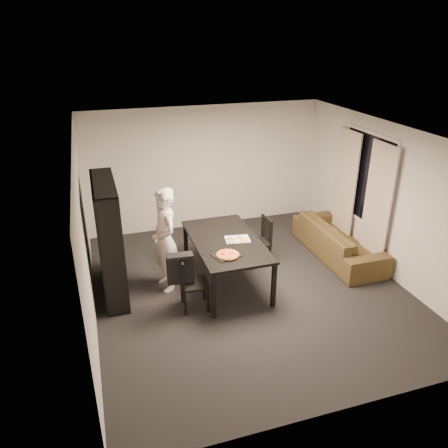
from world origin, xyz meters
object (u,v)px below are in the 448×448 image
object	(u,v)px
person	(165,240)
pepperoni_pizza	(228,255)
baking_tray	(226,255)
chair_right	(261,238)
sofa	(338,240)
chair_left	(189,280)
bookshelf	(109,239)
dining_table	(226,244)

from	to	relation	value
person	pepperoni_pizza	world-z (taller)	person
pepperoni_pizza	baking_tray	bearing A→B (deg)	111.69
chair_right	baking_tray	size ratio (longest dim) A/B	2.24
sofa	person	bearing A→B (deg)	92.25
chair_left	chair_right	size ratio (longest dim) A/B	0.99
bookshelf	chair_left	size ratio (longest dim) A/B	2.15
dining_table	person	size ratio (longest dim) A/B	1.10
chair_left	chair_right	bearing A→B (deg)	-53.24
dining_table	person	bearing A→B (deg)	171.67
dining_table	chair_right	world-z (taller)	chair_right
bookshelf	person	bearing A→B (deg)	-10.64
dining_table	bookshelf	bearing A→B (deg)	170.59
dining_table	chair_right	distance (m)	0.96
pepperoni_pizza	sofa	size ratio (longest dim) A/B	0.16
person	bookshelf	bearing A→B (deg)	-110.69
baking_tray	pepperoni_pizza	bearing A→B (deg)	-68.31
bookshelf	chair_right	world-z (taller)	bookshelf
chair_left	pepperoni_pizza	bearing A→B (deg)	-84.81
chair_left	chair_right	world-z (taller)	chair_right
dining_table	baking_tray	bearing A→B (deg)	-106.73
chair_left	person	world-z (taller)	person
bookshelf	chair_left	distance (m)	1.45
person	sofa	distance (m)	3.37
pepperoni_pizza	sofa	world-z (taller)	pepperoni_pizza
dining_table	chair_right	size ratio (longest dim) A/B	2.16
baking_tray	chair_right	bearing A→B (deg)	44.57
person	pepperoni_pizza	size ratio (longest dim) A/B	5.01
bookshelf	pepperoni_pizza	world-z (taller)	bookshelf
person	pepperoni_pizza	xyz separation A→B (m)	(0.84, -0.69, -0.04)
sofa	baking_tray	bearing A→B (deg)	107.66
chair_left	baking_tray	world-z (taller)	chair_left
baking_tray	pepperoni_pizza	size ratio (longest dim) A/B	1.14
chair_left	person	size ratio (longest dim) A/B	0.50
baking_tray	bookshelf	bearing A→B (deg)	153.97
dining_table	pepperoni_pizza	xyz separation A→B (m)	(-0.14, -0.55, 0.10)
chair_right	dining_table	bearing A→B (deg)	-64.97
chair_right	baking_tray	world-z (taller)	chair_right
sofa	dining_table	bearing A→B (deg)	96.71
pepperoni_pizza	chair_left	bearing A→B (deg)	-179.43
bookshelf	person	xyz separation A→B (m)	(0.86, -0.16, -0.07)
person	chair_right	bearing A→B (deg)	89.41
dining_table	chair_right	xyz separation A→B (m)	(0.82, 0.45, -0.22)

